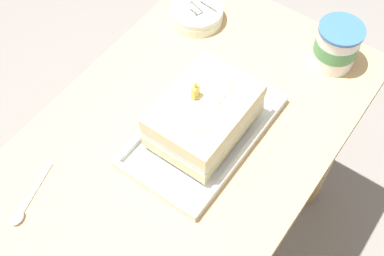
% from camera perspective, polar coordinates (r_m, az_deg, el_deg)
% --- Properties ---
extents(ground_plane, '(8.00, 8.00, 0.00)m').
position_cam_1_polar(ground_plane, '(1.81, -0.86, -13.85)').
color(ground_plane, gray).
extents(dining_table, '(1.01, 0.62, 0.75)m').
position_cam_1_polar(dining_table, '(1.25, -1.21, -4.41)').
color(dining_table, tan).
rests_on(dining_table, ground_plane).
extents(foil_tray, '(0.38, 0.22, 0.02)m').
position_cam_1_polar(foil_tray, '(1.13, 1.33, -0.40)').
color(foil_tray, silver).
rests_on(foil_tray, dining_table).
extents(birthday_cake, '(0.23, 0.17, 0.14)m').
position_cam_1_polar(birthday_cake, '(1.08, 1.40, 1.49)').
color(birthday_cake, beige).
rests_on(birthday_cake, foil_tray).
extents(bowl_stack, '(0.14, 0.14, 0.10)m').
position_cam_1_polar(bowl_stack, '(1.35, 0.54, 12.89)').
color(bowl_stack, silver).
rests_on(bowl_stack, dining_table).
extents(ice_cream_tub, '(0.11, 0.11, 0.12)m').
position_cam_1_polar(ice_cream_tub, '(1.27, 16.15, 9.05)').
color(ice_cream_tub, white).
rests_on(ice_cream_tub, dining_table).
extents(serving_spoon_near_tray, '(0.16, 0.06, 0.01)m').
position_cam_1_polar(serving_spoon_near_tray, '(1.10, -18.87, -8.88)').
color(serving_spoon_near_tray, silver).
rests_on(serving_spoon_near_tray, dining_table).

